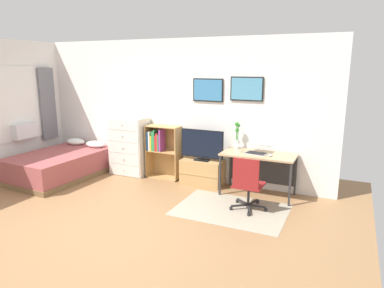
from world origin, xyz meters
name	(u,v)px	position (x,y,z in m)	size (l,w,h in m)	color
ground_plane	(98,223)	(0.00, 0.00, 0.00)	(7.20, 7.20, 0.00)	#936B44
wall_back_with_posters	(176,110)	(0.01, 2.43, 1.36)	(6.12, 0.09, 2.70)	white
area_rug	(231,209)	(1.58, 1.26, 0.00)	(1.70, 1.20, 0.01)	#9E937F
bed	(61,164)	(-2.07, 1.39, 0.26)	(1.36, 2.00, 0.63)	brown
dresser	(129,146)	(-0.93, 2.15, 0.59)	(0.76, 0.46, 1.19)	white
bookshelf	(161,147)	(-0.23, 2.22, 0.61)	(0.68, 0.30, 1.05)	tan
tv_stand	(202,172)	(0.69, 2.17, 0.24)	(0.78, 0.41, 0.47)	tan
television	(202,145)	(0.69, 2.15, 0.76)	(0.83, 0.16, 0.58)	black
desk	(260,160)	(1.78, 2.14, 0.61)	(1.24, 0.61, 0.74)	tan
office_chair	(247,183)	(1.80, 1.32, 0.46)	(0.56, 0.58, 0.86)	#232326
laptop	(258,149)	(1.75, 2.11, 0.80)	(0.40, 0.42, 0.15)	#B7B7BC
computer_mouse	(271,155)	(2.00, 1.98, 0.76)	(0.06, 0.10, 0.03)	silver
bamboo_vase	(237,136)	(1.33, 2.27, 0.96)	(0.09, 0.10, 0.48)	silver
wine_glass	(238,145)	(1.43, 2.00, 0.87)	(0.07, 0.07, 0.18)	silver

